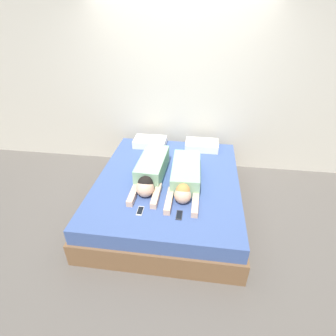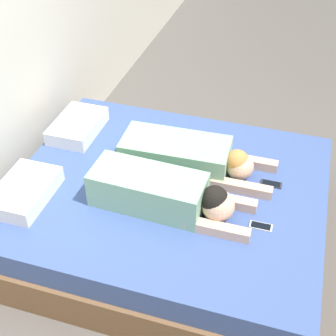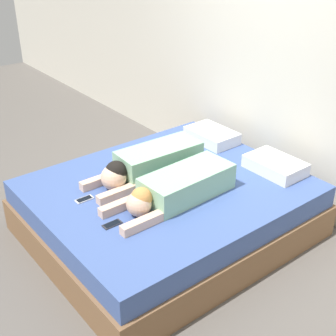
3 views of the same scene
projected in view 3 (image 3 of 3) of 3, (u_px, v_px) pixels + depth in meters
ground_plane at (168, 231)px, 4.10m from camera, size 12.00×12.00×0.00m
wall_back at (277, 61)px, 4.17m from camera, size 12.00×0.06×2.60m
bed at (168, 208)px, 3.99m from camera, size 1.84×2.18×0.48m
pillow_head_left at (212, 136)px, 4.60m from camera, size 0.49×0.32×0.11m
pillow_head_right at (275, 165)px, 4.05m from camera, size 0.49×0.32×0.11m
person_left at (148, 164)px, 3.94m from camera, size 0.34×1.06×0.24m
person_right at (177, 188)px, 3.62m from camera, size 0.37×1.10×0.22m
cell_phone_left at (84, 199)px, 3.65m from camera, size 0.06×0.14×0.01m
cell_phone_right at (112, 224)px, 3.36m from camera, size 0.06×0.14×0.01m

